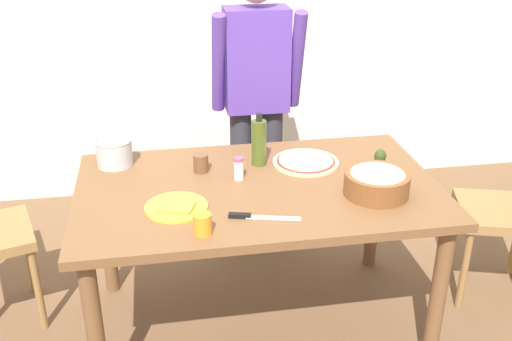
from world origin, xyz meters
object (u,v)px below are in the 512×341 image
Objects in this scene: chef_knife at (255,217)px; avocado at (380,156)px; person_cook at (256,93)px; plate_with_slice at (176,207)px; steel_pot at (114,152)px; cup_small_brown at (201,163)px; salt_shaker at (239,168)px; pizza_raw_on_board at (306,162)px; dining_table at (258,203)px; olive_oil_bottle at (259,142)px; popcorn_bowl at (377,181)px; cup_orange at (203,224)px.

avocado is (0.68, 0.42, 0.03)m from chef_knife.
avocado is at bearing -51.39° from person_cook.
steel_pot is at bearing 118.52° from plate_with_slice.
chef_knife is (0.18, -0.48, -0.04)m from cup_small_brown.
cup_small_brown is at bearing -19.76° from steel_pot.
plate_with_slice is at bearing -141.69° from salt_shaker.
avocado reaches higher than pizza_raw_on_board.
dining_table is at bearing 22.73° from plate_with_slice.
dining_table is at bearing -167.43° from avocado.
cup_small_brown is (-0.28, -0.03, -0.07)m from olive_oil_bottle.
cup_small_brown reaches higher than dining_table.
popcorn_bowl is 0.59m from olive_oil_bottle.
pizza_raw_on_board is 0.42m from popcorn_bowl.
steel_pot is at bearing -150.72° from person_cook.
pizza_raw_on_board is 0.50m from cup_small_brown.
chef_knife is at bearing 20.90° from cup_orange.
salt_shaker is at bearing 156.43° from popcorn_bowl.
cup_small_brown is (0.13, 0.34, 0.03)m from plate_with_slice.
pizza_raw_on_board is 3.00× the size of salt_shaker.
dining_table is 6.15× the size of plate_with_slice.
plate_with_slice is at bearing -111.05° from cup_small_brown.
cup_small_brown is at bearing -122.40° from person_cook.
dining_table is at bearing -99.33° from person_cook.
avocado is (0.99, 0.29, 0.03)m from plate_with_slice.
cup_orange reaches higher than chef_knife.
cup_orange is at bearing -67.25° from plate_with_slice.
person_cook is at bearing 81.40° from olive_oil_bottle.
avocado is at bearing -8.38° from olive_oil_bottle.
person_cook is 15.28× the size of salt_shaker.
person_cook is 9.34× the size of steel_pot.
popcorn_bowl is 0.61m from salt_shaker.
cup_small_brown is (0.40, -0.14, -0.02)m from steel_pot.
popcorn_bowl is at bearing -0.87° from plate_with_slice.
cup_orange and cup_small_brown have the same top height.
pizza_raw_on_board is at bearing -75.89° from person_cook.
olive_oil_bottle is 3.66× the size of avocado.
steel_pot is at bearing 160.24° from cup_small_brown.
popcorn_bowl is 4.00× the size of avocado.
steel_pot is at bearing 132.79° from chef_knife.
olive_oil_bottle is 0.53m from chef_knife.
dining_table is 5.71× the size of popcorn_bowl.
cup_orange is (-0.40, -1.13, -0.14)m from person_cook.
salt_shaker is (-0.20, -0.68, -0.13)m from person_cook.
cup_small_brown is (-0.72, 0.36, -0.02)m from popcorn_bowl.
plate_with_slice reaches higher than dining_table.
plate_with_slice is 3.71× the size of avocado.
pizza_raw_on_board is 0.36m from avocado.
person_cook reaches higher than cup_small_brown.
person_cook is 0.80m from avocado.
cup_orange is (-0.28, -0.37, 0.13)m from dining_table.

